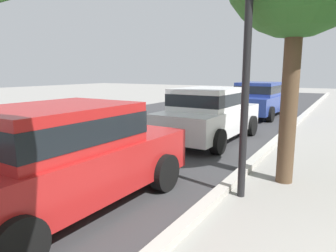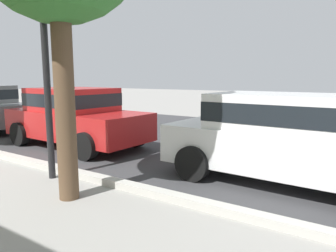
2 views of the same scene
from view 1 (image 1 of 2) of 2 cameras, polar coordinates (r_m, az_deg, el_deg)
parked_car_red at (r=4.68m, az=-19.06°, el=-5.03°), size 4.15×2.01×1.56m
parked_car_white at (r=9.02m, az=7.69°, el=2.52°), size 4.15×2.01×1.56m
parked_car_blue at (r=14.43m, az=16.68°, el=5.01°), size 4.15×2.01×1.56m
lamp_post at (r=4.92m, az=14.72°, el=16.04°), size 0.32×0.32×3.90m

